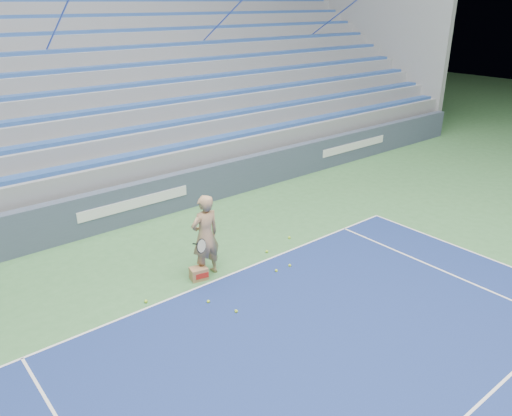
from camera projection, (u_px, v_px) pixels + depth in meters
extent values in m
cube|color=white|center=(219.00, 279.00, 10.90)|extent=(10.97, 0.05, 0.00)
cube|color=#3D495E|center=(133.00, 203.00, 13.55)|extent=(30.00, 0.30, 1.10)
cube|color=white|center=(135.00, 203.00, 13.41)|extent=(3.20, 0.02, 0.28)
cube|color=white|center=(355.00, 146.00, 18.69)|extent=(3.40, 0.02, 0.28)
cube|color=gray|center=(71.00, 164.00, 16.79)|extent=(30.00, 8.50, 1.10)
cube|color=gray|center=(67.00, 141.00, 16.48)|extent=(30.00, 8.50, 0.50)
cube|color=#2B509C|center=(118.00, 159.00, 13.60)|extent=(29.60, 0.42, 0.11)
cube|color=gray|center=(61.00, 124.00, 16.59)|extent=(30.00, 7.65, 0.50)
cube|color=#2B509C|center=(102.00, 135.00, 14.02)|extent=(29.60, 0.42, 0.11)
cube|color=gray|center=(54.00, 107.00, 16.70)|extent=(30.00, 6.80, 0.50)
cube|color=#2B509C|center=(88.00, 112.00, 14.43)|extent=(29.60, 0.42, 0.11)
cube|color=gray|center=(47.00, 90.00, 16.81)|extent=(30.00, 5.95, 0.50)
cube|color=#2B509C|center=(75.00, 91.00, 14.84)|extent=(29.60, 0.42, 0.11)
cube|color=gray|center=(41.00, 74.00, 16.92)|extent=(30.00, 5.10, 0.50)
cube|color=#2B509C|center=(62.00, 71.00, 15.26)|extent=(29.60, 0.42, 0.11)
cube|color=gray|center=(34.00, 57.00, 17.03)|extent=(30.00, 4.25, 0.50)
cube|color=#2B509C|center=(50.00, 52.00, 15.67)|extent=(29.60, 0.42, 0.11)
cube|color=gray|center=(28.00, 41.00, 17.14)|extent=(30.00, 3.40, 0.50)
cube|color=#2B509C|center=(39.00, 34.00, 16.08)|extent=(29.60, 0.42, 0.11)
cube|color=gray|center=(21.00, 25.00, 17.25)|extent=(30.00, 2.55, 0.50)
cube|color=#2B509C|center=(28.00, 16.00, 16.50)|extent=(29.60, 0.42, 0.11)
cube|color=gray|center=(15.00, 10.00, 17.37)|extent=(30.00, 1.70, 0.50)
cube|color=#2B509C|center=(17.00, 0.00, 16.91)|extent=(29.60, 0.42, 0.11)
cube|color=gray|center=(366.00, 57.00, 24.71)|extent=(0.30, 8.80, 6.10)
cube|color=gray|center=(15.00, 57.00, 18.84)|extent=(31.00, 0.40, 7.30)
cylinder|color=blue|center=(52.00, 37.00, 15.23)|extent=(0.05, 8.53, 5.04)
cylinder|color=blue|center=(213.00, 30.00, 18.75)|extent=(0.05, 8.53, 5.04)
cylinder|color=blue|center=(324.00, 26.00, 22.26)|extent=(0.05, 8.53, 5.04)
imported|color=tan|center=(205.00, 236.00, 10.78)|extent=(0.69, 0.46, 1.88)
cylinder|color=black|center=(198.00, 244.00, 10.39)|extent=(0.12, 0.27, 0.08)
cylinder|color=beige|center=(201.00, 246.00, 10.09)|extent=(0.29, 0.16, 0.28)
torus|color=black|center=(201.00, 246.00, 10.09)|extent=(0.31, 0.18, 0.30)
cube|color=#9F764D|center=(199.00, 273.00, 10.89)|extent=(0.42, 0.35, 0.27)
cube|color=#B21E19|center=(202.00, 276.00, 10.78)|extent=(0.29, 0.08, 0.12)
sphere|color=#C0EC30|center=(146.00, 301.00, 10.06)|extent=(0.07, 0.07, 0.07)
sphere|color=#C0EC30|center=(290.00, 265.00, 11.42)|extent=(0.07, 0.07, 0.07)
sphere|color=#C0EC30|center=(289.00, 238.00, 12.76)|extent=(0.07, 0.07, 0.07)
sphere|color=#C0EC30|center=(267.00, 251.00, 12.06)|extent=(0.07, 0.07, 0.07)
sphere|color=#C0EC30|center=(276.00, 271.00, 11.20)|extent=(0.07, 0.07, 0.07)
sphere|color=#C0EC30|center=(208.00, 302.00, 10.05)|extent=(0.07, 0.07, 0.07)
sphere|color=#C0EC30|center=(236.00, 311.00, 9.74)|extent=(0.07, 0.07, 0.07)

